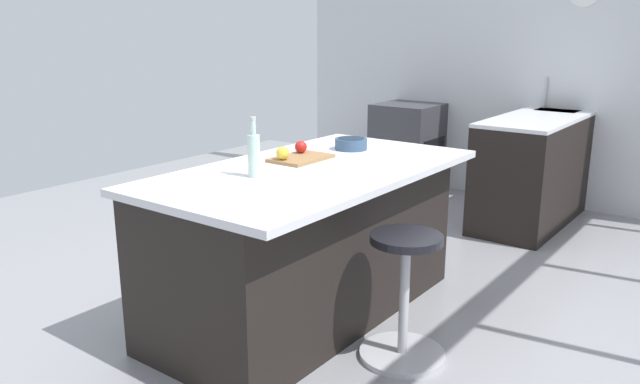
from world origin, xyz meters
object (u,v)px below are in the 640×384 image
Objects in this scene: apple_yellow at (283,153)px; fruit_bowl at (351,143)px; oven_range at (407,147)px; stool_by_window at (404,301)px; cutting_board at (301,158)px; water_bottle at (254,154)px; apple_red at (301,147)px; kitchen_island at (307,241)px.

apple_yellow is 0.58m from fruit_bowl.
stool_by_window is (3.04, 1.67, -0.13)m from oven_range.
cutting_board is 1.15× the size of water_bottle.
fruit_bowl is at bearing 171.97° from apple_yellow.
fruit_bowl reaches higher than stool_by_window.
water_bottle is at bearing 13.73° from apple_red.
oven_range is 1.33× the size of stool_by_window.
apple_yellow is 0.24× the size of water_bottle.
fruit_bowl is at bearing 161.15° from apple_red.
cutting_board is at bearing -171.63° from water_bottle.
apple_red is at bearing -169.36° from apple_yellow.
stool_by_window is at bearing 28.88° from oven_range.
apple_red is at bearing -141.58° from cutting_board.
water_bottle reaches higher than kitchen_island.
kitchen_island is (2.92, 0.96, 0.01)m from oven_range.
stool_by_window is 3.24× the size of fruit_bowl.
kitchen_island is 5.48× the size of cutting_board.
apple_red is at bearing -166.27° from water_bottle.
stool_by_window is at bearing 70.84° from apple_red.
cutting_board is (-0.12, -0.13, 0.45)m from kitchen_island.
fruit_bowl is (-0.56, -0.07, 0.48)m from kitchen_island.
oven_range is 4.32× the size of fruit_bowl.
cutting_board is (-0.23, -0.84, 0.59)m from stool_by_window.
kitchen_island is 2.97× the size of stool_by_window.
kitchen_island is at bearing 7.63° from fruit_bowl.
water_bottle is at bearing 15.42° from oven_range.
apple_yellow is 0.36m from water_bottle.
oven_range is 3.47m from stool_by_window.
kitchen_island is at bearing -99.13° from stool_by_window.
cutting_board reaches higher than stool_by_window.
apple_yellow is at bearing -84.03° from kitchen_island.
oven_range is 12.01× the size of apple_red.
apple_red is (2.72, 0.77, 0.50)m from oven_range.
water_bottle is at bearing -72.37° from stool_by_window.
stool_by_window is 8.67× the size of apple_yellow.
cutting_board reaches higher than kitchen_island.
fruit_bowl is at bearing 172.89° from cutting_board.
stool_by_window is at bearing 49.45° from fruit_bowl.
apple_yellow is at bearing 15.40° from oven_range.
stool_by_window is (0.11, 0.71, -0.14)m from kitchen_island.
apple_yellow is at bearing -11.06° from cutting_board.
cutting_board is 0.49m from water_bottle.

